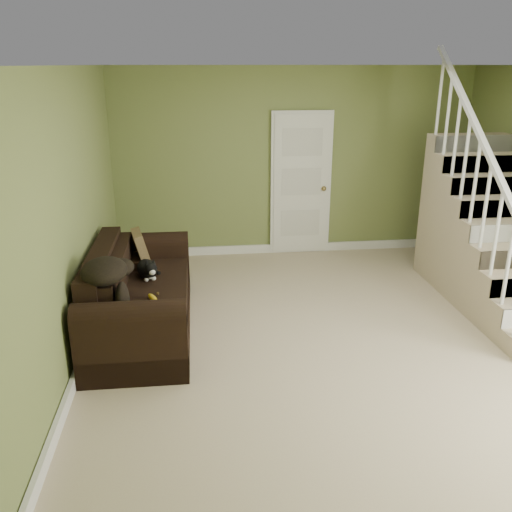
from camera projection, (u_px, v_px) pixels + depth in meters
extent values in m
cube|color=tan|center=(339.00, 339.00, 5.44)|extent=(5.00, 5.50, 0.01)
cube|color=white|center=(355.00, 65.00, 4.57)|extent=(5.00, 5.50, 0.01)
cube|color=olive|center=(294.00, 163.00, 7.58)|extent=(5.00, 0.04, 2.60)
cube|color=olive|center=(511.00, 374.00, 2.43)|extent=(5.00, 0.04, 2.60)
cube|color=olive|center=(68.00, 223.00, 4.74)|extent=(0.04, 5.50, 2.60)
cube|color=white|center=(292.00, 248.00, 7.97)|extent=(5.00, 0.04, 0.12)
cube|color=white|center=(87.00, 348.00, 5.16)|extent=(0.04, 5.50, 0.12)
cube|color=white|center=(301.00, 184.00, 7.65)|extent=(0.86, 0.05, 2.02)
cube|color=white|center=(301.00, 185.00, 7.64)|extent=(0.78, 0.04, 1.96)
sphere|color=olive|center=(324.00, 189.00, 7.65)|extent=(0.07, 0.07, 0.07)
cylinder|color=white|center=(509.00, 261.00, 5.13)|extent=(0.04, 0.04, 0.90)
cylinder|color=white|center=(497.00, 232.00, 5.32)|extent=(0.04, 0.04, 0.90)
cylinder|color=white|center=(486.00, 206.00, 5.51)|extent=(0.04, 0.04, 0.90)
cube|color=tan|center=(502.00, 264.00, 6.06)|extent=(1.00, 0.27, 1.00)
cylinder|color=white|center=(475.00, 181.00, 5.69)|extent=(0.04, 0.04, 0.90)
cube|color=tan|center=(491.00, 248.00, 6.28)|extent=(1.00, 0.27, 1.20)
cylinder|color=white|center=(466.00, 158.00, 5.88)|extent=(0.04, 0.04, 0.90)
cube|color=tan|center=(480.00, 233.00, 6.50)|extent=(1.00, 0.27, 1.40)
cylinder|color=white|center=(456.00, 136.00, 6.06)|extent=(0.04, 0.04, 0.90)
cube|color=tan|center=(471.00, 219.00, 6.72)|extent=(1.00, 0.27, 1.60)
cylinder|color=white|center=(448.00, 115.00, 6.25)|extent=(0.04, 0.04, 0.90)
cube|color=tan|center=(461.00, 205.00, 6.93)|extent=(1.00, 0.27, 1.80)
cylinder|color=white|center=(440.00, 96.00, 6.44)|extent=(0.04, 0.04, 0.90)
cube|color=white|center=(481.00, 138.00, 5.54)|extent=(0.06, 2.46, 1.84)
cube|color=black|center=(143.00, 318.00, 5.62)|extent=(0.95, 2.21, 0.25)
cube|color=black|center=(152.00, 297.00, 5.55)|extent=(0.72, 1.67, 0.22)
cube|color=black|center=(132.00, 348.00, 4.64)|extent=(0.95, 0.25, 0.62)
cube|color=black|center=(149.00, 268.00, 6.47)|extent=(0.95, 0.25, 0.62)
cylinder|color=black|center=(130.00, 316.00, 4.53)|extent=(0.95, 0.25, 0.25)
cylinder|color=black|center=(147.00, 243.00, 6.37)|extent=(0.95, 0.25, 0.25)
cube|color=black|center=(102.00, 281.00, 5.43)|extent=(0.20, 1.71, 0.63)
cube|color=black|center=(117.00, 273.00, 5.42)|extent=(0.14, 1.65, 0.35)
cube|color=black|center=(125.00, 280.00, 6.17)|extent=(0.51, 0.51, 0.57)
cylinder|color=white|center=(115.00, 250.00, 5.98)|extent=(0.06, 0.06, 0.20)
cylinder|color=#2A5BA3|center=(115.00, 250.00, 5.98)|extent=(0.07, 0.07, 0.05)
cylinder|color=white|center=(114.00, 240.00, 5.95)|extent=(0.03, 0.03, 0.03)
cylinder|color=white|center=(128.00, 249.00, 6.03)|extent=(0.06, 0.06, 0.20)
cylinder|color=#2A5BA3|center=(128.00, 249.00, 6.03)|extent=(0.07, 0.07, 0.05)
cylinder|color=white|center=(127.00, 239.00, 6.00)|extent=(0.03, 0.03, 0.03)
ellipsoid|color=black|center=(147.00, 269.00, 5.73)|extent=(0.30, 0.40, 0.19)
ellipsoid|color=white|center=(147.00, 275.00, 5.66)|extent=(0.15, 0.17, 0.10)
sphere|color=black|center=(145.00, 269.00, 5.53)|extent=(0.16, 0.16, 0.13)
ellipsoid|color=white|center=(145.00, 273.00, 5.49)|extent=(0.08, 0.07, 0.06)
cone|color=black|center=(141.00, 263.00, 5.52)|extent=(0.06, 0.06, 0.06)
cone|color=black|center=(148.00, 262.00, 5.52)|extent=(0.06, 0.06, 0.06)
cylinder|color=black|center=(157.00, 270.00, 5.88)|extent=(0.17, 0.24, 0.04)
ellipsoid|color=yellow|center=(153.00, 298.00, 5.17)|extent=(0.14, 0.21, 0.06)
cube|color=#48341C|center=(142.00, 248.00, 6.07)|extent=(0.26, 0.42, 0.40)
ellipsoid|color=black|center=(104.00, 271.00, 4.73)|extent=(0.51, 0.60, 0.21)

